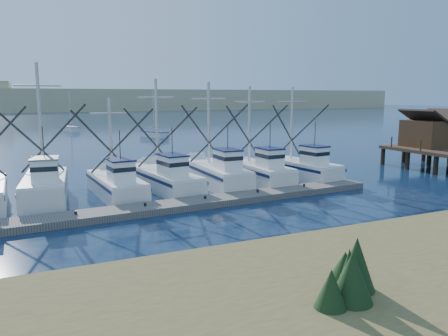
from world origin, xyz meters
The scene contains 7 objects.
ground centered at (0.00, 0.00, 0.00)m, with size 500.00×500.00×0.00m, color #0C1A37.
shore_bank centered at (-8.00, -10.00, 0.80)m, with size 40.00×10.00×1.60m, color #4C422D.
floating_dock centered at (-7.37, 6.56, 0.21)m, with size 31.64×2.11×0.42m, color slate.
dune_ridge centered at (0.00, 210.00, 5.00)m, with size 360.00×60.00×10.00m, color tan.
trawler_fleet centered at (-7.16, 11.60, 0.96)m, with size 31.28×9.13×9.31m.
sailboat_near centered at (5.26, 53.89, 0.50)m, with size 3.91×5.79×8.10m.
sailboat_far centered at (-6.52, 72.36, 0.50)m, with size 2.72×5.87×8.10m.
Camera 1 is at (-14.56, -18.66, 6.96)m, focal length 35.00 mm.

